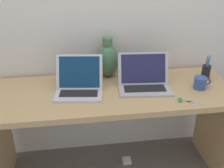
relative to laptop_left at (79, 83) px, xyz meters
The scene contains 9 objects.
back_wall 0.55m from the laptop_left, 55.26° to the left, with size 4.40×0.04×2.40m, color silver.
desk 0.31m from the laptop_left, ahead, with size 1.70×0.60×0.74m.
laptop_left is the anchor object (origin of this frame).
laptop_right 0.45m from the laptop_left, ahead, with size 0.37×0.27×0.23m.
green_vase 0.32m from the laptop_left, 44.65° to the left, with size 0.17×0.17×0.30m.
coffee_mug 0.84m from the laptop_left, ahead, with size 0.12×0.09×0.08m.
pen_cup 0.95m from the laptop_left, ahead, with size 0.06×0.06×0.18m.
scissors 0.70m from the laptop_left, 19.21° to the right, with size 0.14×0.10×0.01m.
power_brick 0.87m from the laptop_left, ahead, with size 0.07×0.07×0.03m, color white.
Camera 1 is at (-0.22, -1.58, 1.62)m, focal length 42.40 mm.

